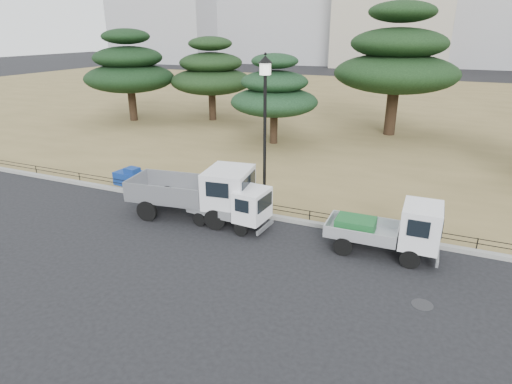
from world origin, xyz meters
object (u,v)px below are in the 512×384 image
at_px(truck_kei_front, 235,207).
at_px(truck_kei_rear, 391,228).
at_px(truck_large, 198,189).
at_px(street_lamp, 265,110).
at_px(tarp_pile, 130,177).

bearing_deg(truck_kei_front, truck_kei_rear, 6.11).
xyz_separation_m(truck_large, truck_kei_rear, (7.60, -0.08, -0.25)).
height_order(truck_large, truck_kei_front, truck_large).
distance_m(truck_kei_front, truck_kei_rear, 5.83).
relative_size(street_lamp, tarp_pile, 4.25).
height_order(truck_kei_front, truck_kei_rear, truck_kei_rear).
height_order(truck_kei_front, street_lamp, street_lamp).
distance_m(truck_large, street_lamp, 4.15).
distance_m(truck_kei_front, tarp_pile, 6.96).
relative_size(truck_kei_rear, tarp_pile, 2.53).
relative_size(truck_large, truck_kei_front, 1.59).
bearing_deg(street_lamp, truck_large, -150.14).
distance_m(truck_kei_rear, tarp_pile, 12.63).
height_order(truck_kei_rear, tarp_pile, truck_kei_rear).
bearing_deg(truck_large, truck_kei_front, -14.57).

